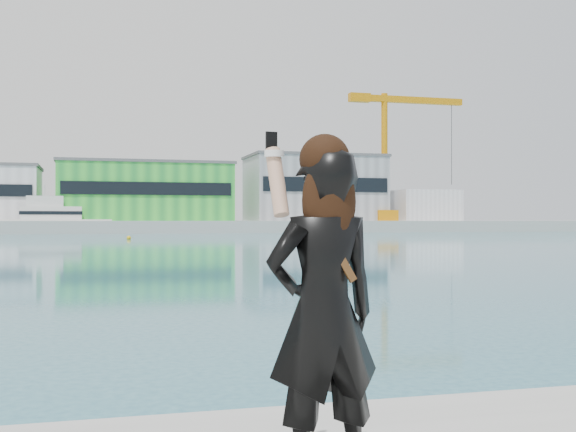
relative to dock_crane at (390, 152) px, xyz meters
name	(u,v)px	position (x,y,z in m)	size (l,w,h in m)	color
far_quay	(99,226)	(-53.20, 8.00, -14.07)	(320.00, 40.00, 2.00)	#9E9E99
warehouse_green	(145,192)	(-45.20, 5.98, -7.81)	(30.60, 16.36, 10.50)	green
warehouse_grey_right	(314,188)	(-13.20, 5.98, -6.80)	(25.50, 15.35, 12.50)	gray
ancillary_shed	(424,206)	(8.80, 4.00, -10.07)	(12.00, 10.00, 6.00)	silver
dock_crane	(390,152)	(0.00, 0.00, 0.00)	(23.00, 4.00, 24.00)	orange
flagpole_right	(229,195)	(-31.11, -1.00, -8.53)	(1.28, 0.16, 8.00)	silver
motor_yacht	(54,220)	(-60.35, -4.10, -12.85)	(17.21, 6.02, 7.88)	silver
buoy_near	(129,239)	(-50.45, -44.02, -15.07)	(0.50, 0.50, 0.50)	#E1AC0B
woman	(323,304)	(-53.27, -122.54, -13.33)	(0.69, 0.50, 1.84)	black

